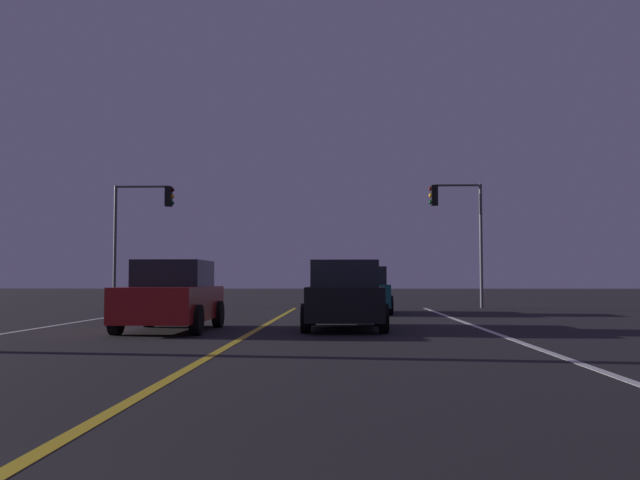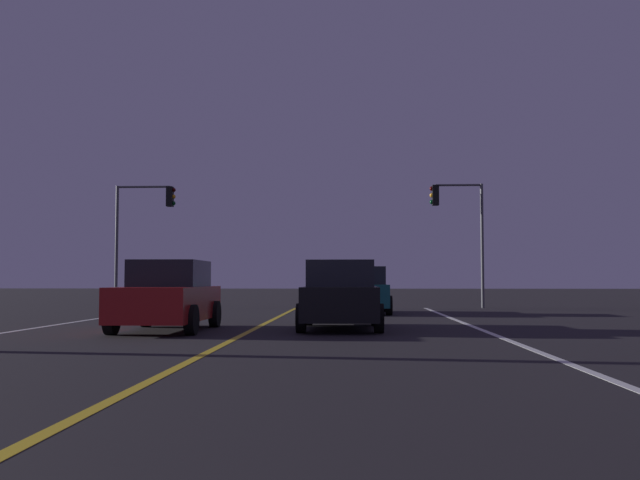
{
  "view_description": "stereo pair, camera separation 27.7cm",
  "coord_description": "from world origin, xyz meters",
  "px_view_note": "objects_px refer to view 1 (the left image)",
  "views": [
    {
      "loc": [
        2.17,
        -0.27,
        1.23
      ],
      "look_at": [
        1.2,
        27.35,
        2.77
      ],
      "focal_mm": 40.15,
      "sensor_mm": 36.0,
      "label": 1
    },
    {
      "loc": [
        2.45,
        -0.27,
        1.23
      ],
      "look_at": [
        1.2,
        27.35,
        2.77
      ],
      "focal_mm": 40.15,
      "sensor_mm": 36.0,
      "label": 2
    }
  ],
  "objects_px": {
    "car_ahead_far": "(363,291)",
    "traffic_light_near_left": "(143,217)",
    "car_lead_same_lane": "(345,296)",
    "traffic_light_near_right": "(457,217)",
    "car_oncoming": "(172,297)"
  },
  "relations": [
    {
      "from": "car_lead_same_lane",
      "to": "traffic_light_near_left",
      "type": "bearing_deg",
      "value": 33.29
    },
    {
      "from": "car_oncoming",
      "to": "traffic_light_near_left",
      "type": "xyz_separation_m",
      "value": [
        -4.89,
        14.53,
        3.22
      ]
    },
    {
      "from": "car_oncoming",
      "to": "car_ahead_far",
      "type": "bearing_deg",
      "value": 152.02
    },
    {
      "from": "traffic_light_near_right",
      "to": "traffic_light_near_left",
      "type": "xyz_separation_m",
      "value": [
        -14.02,
        -0.0,
        0.02
      ]
    },
    {
      "from": "car_ahead_far",
      "to": "traffic_light_near_left",
      "type": "bearing_deg",
      "value": 60.89
    },
    {
      "from": "car_ahead_far",
      "to": "car_lead_same_lane",
      "type": "xyz_separation_m",
      "value": [
        -0.66,
        -8.39,
        0.0
      ]
    },
    {
      "from": "car_oncoming",
      "to": "traffic_light_near_right",
      "type": "bearing_deg",
      "value": 147.86
    },
    {
      "from": "car_lead_same_lane",
      "to": "car_oncoming",
      "type": "bearing_deg",
      "value": 99.69
    },
    {
      "from": "car_lead_same_lane",
      "to": "traffic_light_near_right",
      "type": "distance_m",
      "value": 15.02
    },
    {
      "from": "car_oncoming",
      "to": "car_lead_same_lane",
      "type": "bearing_deg",
      "value": 99.69
    },
    {
      "from": "car_oncoming",
      "to": "traffic_light_near_right",
      "type": "xyz_separation_m",
      "value": [
        9.13,
        14.53,
        3.2
      ]
    },
    {
      "from": "car_lead_same_lane",
      "to": "traffic_light_near_right",
      "type": "relative_size",
      "value": 0.79
    },
    {
      "from": "car_oncoming",
      "to": "traffic_light_near_left",
      "type": "distance_m",
      "value": 15.66
    },
    {
      "from": "car_oncoming",
      "to": "traffic_light_near_left",
      "type": "height_order",
      "value": "traffic_light_near_left"
    },
    {
      "from": "car_ahead_far",
      "to": "traffic_light_near_left",
      "type": "xyz_separation_m",
      "value": [
        -9.73,
        5.42,
        3.22
      ]
    }
  ]
}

